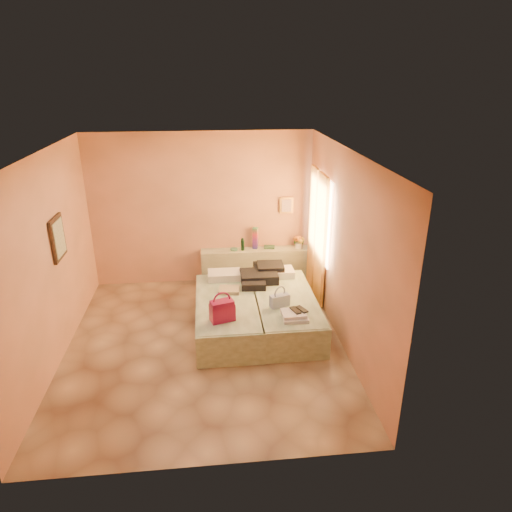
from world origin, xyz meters
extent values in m
plane|color=tan|center=(0.00, 0.00, 0.00)|extent=(4.50, 4.50, 0.00)
cube|color=#E8A17B|center=(0.00, 2.25, 1.40)|extent=(4.00, 0.02, 2.80)
cube|color=#E8A17B|center=(-2.00, 0.00, 1.40)|extent=(0.02, 4.50, 2.80)
cube|color=#E8A17B|center=(2.00, 0.00, 1.40)|extent=(0.02, 4.50, 2.80)
cube|color=silver|center=(0.00, 0.00, 2.80)|extent=(4.00, 4.50, 0.02)
cube|color=#FFD39E|center=(1.98, 1.25, 1.50)|extent=(0.02, 1.10, 1.40)
cube|color=gold|center=(1.94, 1.10, 1.15)|extent=(0.05, 0.55, 2.20)
cube|color=gold|center=(1.94, 1.70, 1.15)|extent=(0.05, 0.45, 2.20)
cube|color=#2F2015|center=(-1.97, 0.40, 1.60)|extent=(0.04, 0.50, 0.60)
cube|color=#C09240|center=(1.55, 2.22, 1.45)|extent=(0.25, 0.04, 0.30)
cube|color=#B3BC99|center=(0.98, 2.10, 0.33)|extent=(2.05, 0.30, 0.65)
cube|color=beige|center=(0.35, 0.40, 0.25)|extent=(0.91, 2.00, 0.50)
cube|color=beige|center=(1.25, 0.41, 0.25)|extent=(0.91, 2.00, 0.50)
cylinder|color=#163E27|center=(0.72, 2.09, 0.76)|extent=(0.08, 0.08, 0.22)
cube|color=maroon|center=(0.97, 2.15, 0.85)|extent=(0.12, 0.12, 0.41)
cylinder|color=#519576|center=(0.56, 2.10, 0.67)|extent=(0.17, 0.17, 0.03)
cube|color=#2A4F38|center=(1.23, 2.15, 0.67)|extent=(0.22, 0.17, 0.03)
cube|color=white|center=(1.78, 2.08, 0.79)|extent=(0.27, 0.27, 0.29)
cube|color=maroon|center=(0.26, -0.19, 0.66)|extent=(0.37, 0.28, 0.31)
cube|color=tan|center=(0.40, 0.69, 0.53)|extent=(0.36, 0.30, 0.06)
cube|color=black|center=(0.97, 1.04, 0.60)|extent=(0.70, 0.70, 0.20)
cube|color=#41629C|center=(1.12, 0.14, 0.59)|extent=(0.31, 0.21, 0.18)
cube|color=white|center=(1.28, -0.26, 0.55)|extent=(0.35, 0.31, 0.10)
cube|color=black|center=(1.34, -0.21, 0.61)|extent=(0.22, 0.25, 0.02)
camera|label=1|loc=(0.13, -5.79, 3.75)|focal=32.00mm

